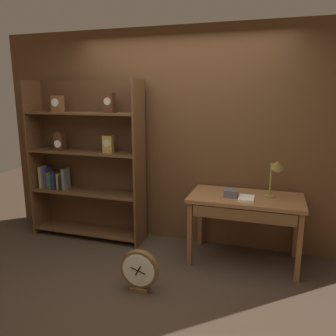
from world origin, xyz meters
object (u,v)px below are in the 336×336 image
Objects in this scene: toolbox_small at (231,193)px; open_repair_manual at (246,198)px; round_clock_large at (140,270)px; bookshelf at (85,163)px; desk_lamp at (276,169)px; workbench at (245,205)px.

toolbox_small is 0.17m from open_repair_manual.
bookshelf is at bearing 138.33° from round_clock_large.
bookshelf is 2.33m from desk_lamp.
desk_lamp is 3.15× the size of toolbox_small.
desk_lamp reaches higher than toolbox_small.
workbench is at bearing 15.82° from toolbox_small.
round_clock_large is (-0.73, -0.83, -0.58)m from toolbox_small.
open_repair_manual is (0.01, -0.09, 0.10)m from workbench.
round_clock_large is at bearing -141.90° from desk_lamp.
toolbox_small is at bearing -164.18° from workbench.
round_clock_large is at bearing -139.73° from open_repair_manual.
workbench is 1.32m from round_clock_large.
desk_lamp is at bearing -2.70° from bookshelf.
desk_lamp is 0.53m from toolbox_small.
toolbox_small reaches higher than open_repair_manual.
toolbox_small is (-0.15, -0.04, 0.13)m from workbench.
bookshelf is 4.88× the size of round_clock_large.
open_repair_manual is at bearing 41.39° from round_clock_large.
workbench is at bearing -171.68° from desk_lamp.
open_repair_manual is 1.31m from round_clock_large.
toolbox_small is at bearing 48.85° from round_clock_large.
desk_lamp reaches higher than round_clock_large.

